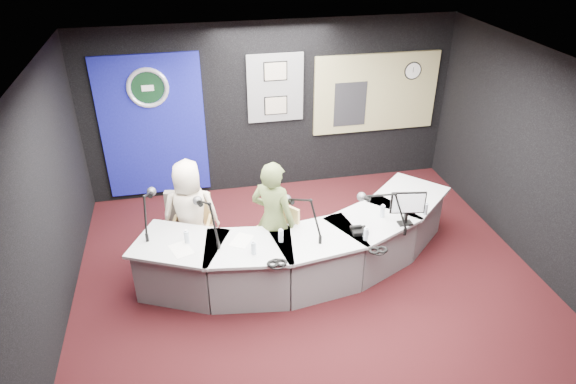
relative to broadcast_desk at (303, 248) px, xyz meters
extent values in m
plane|color=black|center=(0.05, -0.55, -0.38)|extent=(6.00, 6.00, 0.00)
cube|color=silver|center=(0.05, -0.55, 2.42)|extent=(6.00, 6.00, 0.02)
cube|color=black|center=(0.05, 2.45, 1.02)|extent=(6.00, 0.02, 2.80)
cube|color=black|center=(-2.95, -0.55, 1.02)|extent=(0.02, 6.00, 2.80)
cube|color=black|center=(3.05, -0.55, 1.02)|extent=(0.02, 6.00, 2.80)
cube|color=navy|center=(-1.85, 2.42, 0.88)|extent=(1.60, 0.05, 2.30)
torus|color=silver|center=(-1.85, 2.38, 1.52)|extent=(0.63, 0.07, 0.63)
cylinder|color=black|center=(-1.85, 2.38, 1.52)|extent=(0.48, 0.01, 0.48)
cube|color=slate|center=(0.10, 2.42, 1.38)|extent=(0.90, 0.04, 1.10)
cube|color=gray|center=(0.10, 2.39, 1.65)|extent=(0.34, 0.02, 0.27)
cube|color=gray|center=(0.10, 2.39, 1.09)|extent=(0.34, 0.02, 0.27)
cube|color=tan|center=(1.80, 2.42, 1.18)|extent=(2.12, 0.06, 1.32)
cube|color=#FFEAA1|center=(1.80, 2.41, 1.18)|extent=(2.00, 0.02, 1.20)
cube|color=black|center=(1.35, 2.39, 1.03)|extent=(0.55, 0.02, 0.75)
cylinder|color=white|center=(2.40, 2.39, 1.52)|extent=(0.28, 0.01, 0.28)
cube|color=#655E55|center=(-1.48, 0.76, 0.24)|extent=(0.51, 0.20, 0.70)
imported|color=beige|center=(-1.41, 0.52, 0.39)|extent=(0.77, 0.52, 1.52)
imported|color=#546233|center=(-0.38, 0.06, 0.44)|extent=(0.71, 0.68, 1.64)
cube|color=black|center=(1.27, -0.26, 0.70)|extent=(0.47, 0.11, 0.32)
cube|color=black|center=(0.63, -0.33, 0.40)|extent=(0.20, 0.16, 0.05)
torus|color=black|center=(0.73, -0.75, 0.39)|extent=(0.19, 0.19, 0.03)
torus|color=black|center=(-0.49, -0.75, 0.39)|extent=(0.22, 0.22, 0.04)
cube|color=white|center=(-1.55, -0.24, 0.38)|extent=(0.31, 0.37, 0.00)
cube|color=white|center=(-0.82, -0.20, 0.38)|extent=(0.34, 0.37, 0.00)
camera|label=1|loc=(-1.32, -5.32, 3.99)|focal=32.00mm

